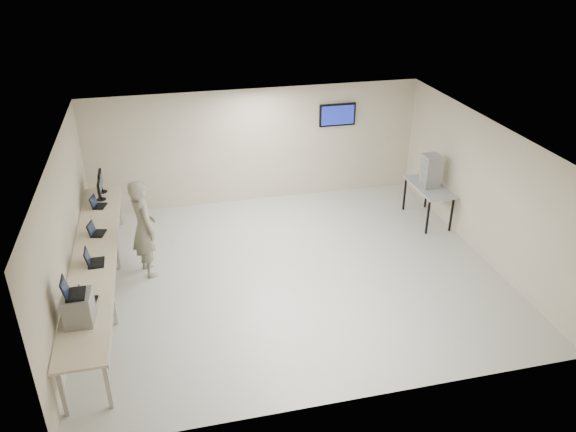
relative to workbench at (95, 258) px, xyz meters
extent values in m
cube|color=beige|center=(3.59, 0.00, -0.83)|extent=(8.00, 7.00, 0.01)
cube|color=white|center=(3.59, 0.00, 1.97)|extent=(8.00, 7.00, 0.01)
cube|color=beige|center=(3.59, 3.50, 0.57)|extent=(8.00, 0.01, 2.80)
cube|color=beige|center=(3.59, -3.50, 0.57)|extent=(8.00, 0.01, 2.80)
cube|color=beige|center=(-0.41, 0.00, 0.57)|extent=(0.01, 7.00, 2.80)
cube|color=beige|center=(7.59, 0.00, 0.57)|extent=(0.01, 7.00, 2.80)
cube|color=black|center=(5.59, 3.48, 1.22)|extent=(0.15, 0.04, 0.15)
cube|color=black|center=(5.59, 3.44, 1.22)|extent=(0.90, 0.06, 0.55)
cube|color=navy|center=(5.59, 3.40, 1.22)|extent=(0.82, 0.01, 0.47)
cube|color=beige|center=(-0.01, 0.00, 0.05)|extent=(0.75, 6.00, 0.04)
cube|color=#A7A296|center=(0.36, 0.00, 0.02)|extent=(0.02, 6.00, 0.06)
cube|color=#A7A296|center=(-0.31, -2.85, -0.40)|extent=(0.06, 0.06, 0.86)
cube|color=#A7A296|center=(0.29, -2.85, -0.40)|extent=(0.06, 0.06, 0.86)
cube|color=#A7A296|center=(-0.31, -0.90, -0.40)|extent=(0.06, 0.06, 0.86)
cube|color=#A7A296|center=(0.29, -0.90, -0.40)|extent=(0.06, 0.06, 0.86)
cube|color=#A7A296|center=(-0.31, 0.90, -0.40)|extent=(0.06, 0.06, 0.86)
cube|color=#A7A296|center=(0.29, 0.90, -0.40)|extent=(0.06, 0.06, 0.86)
cube|color=#A7A296|center=(-0.31, 2.85, -0.40)|extent=(0.06, 0.06, 0.86)
cube|color=#A7A296|center=(0.29, 2.85, -0.40)|extent=(0.06, 0.06, 0.86)
cube|color=gray|center=(-0.06, -1.94, 0.31)|extent=(0.42, 0.47, 0.47)
cube|color=black|center=(-0.06, -1.94, 0.56)|extent=(0.27, 0.37, 0.02)
cube|color=black|center=(-0.19, -1.94, 0.70)|extent=(0.07, 0.34, 0.26)
cube|color=black|center=(-0.18, -1.94, 0.70)|extent=(0.05, 0.30, 0.22)
cube|color=black|center=(0.01, -1.47, 0.08)|extent=(0.28, 0.36, 0.02)
cube|color=black|center=(-0.11, -1.47, 0.21)|extent=(0.11, 0.31, 0.23)
cube|color=black|center=(-0.10, -1.47, 0.21)|extent=(0.09, 0.28, 0.19)
cube|color=black|center=(0.05, -0.31, 0.08)|extent=(0.27, 0.37, 0.02)
cube|color=black|center=(-0.08, -0.31, 0.23)|extent=(0.07, 0.35, 0.26)
cube|color=black|center=(-0.07, -0.31, 0.23)|extent=(0.05, 0.30, 0.22)
cube|color=black|center=(0.02, 0.78, 0.08)|extent=(0.31, 0.37, 0.02)
cube|color=black|center=(-0.10, 0.78, 0.21)|extent=(0.14, 0.31, 0.23)
cube|color=black|center=(-0.08, 0.78, 0.21)|extent=(0.11, 0.27, 0.19)
cube|color=black|center=(-0.02, 2.00, 0.08)|extent=(0.30, 0.37, 0.02)
cube|color=black|center=(-0.14, 2.00, 0.21)|extent=(0.14, 0.31, 0.23)
cube|color=black|center=(-0.12, 2.00, 0.21)|extent=(0.11, 0.27, 0.19)
cylinder|color=black|center=(-0.01, 2.34, 0.08)|extent=(0.20, 0.20, 0.01)
cube|color=black|center=(-0.01, 2.34, 0.17)|extent=(0.04, 0.03, 0.16)
cube|color=black|center=(-0.01, 2.34, 0.36)|extent=(0.05, 0.44, 0.29)
cube|color=black|center=(0.01, 2.34, 0.36)|extent=(0.00, 0.40, 0.25)
cylinder|color=black|center=(-0.01, 2.74, 0.08)|extent=(0.21, 0.21, 0.02)
cube|color=black|center=(-0.01, 2.74, 0.17)|extent=(0.04, 0.03, 0.17)
cube|color=black|center=(-0.01, 2.74, 0.39)|extent=(0.05, 0.48, 0.32)
cube|color=black|center=(0.02, 2.74, 0.39)|extent=(0.00, 0.44, 0.27)
imported|color=gray|center=(0.87, 0.65, 0.16)|extent=(0.68, 0.84, 1.98)
cube|color=gray|center=(7.19, 1.45, 0.02)|extent=(0.67, 1.44, 0.04)
cube|color=black|center=(6.90, 0.83, -0.41)|extent=(0.04, 0.04, 0.82)
cube|color=black|center=(6.90, 2.07, -0.41)|extent=(0.04, 0.04, 0.82)
cube|color=black|center=(7.47, 0.83, -0.41)|extent=(0.04, 0.04, 0.82)
cube|color=black|center=(7.47, 2.07, -0.41)|extent=(0.04, 0.04, 0.82)
cube|color=gray|center=(7.17, 1.45, 0.13)|extent=(0.35, 0.39, 0.19)
cube|color=gray|center=(7.17, 1.45, 0.32)|extent=(0.35, 0.39, 0.19)
cube|color=gray|center=(7.17, 1.45, 0.50)|extent=(0.35, 0.39, 0.19)
cube|color=gray|center=(7.17, 1.45, 0.69)|extent=(0.35, 0.39, 0.19)
camera|label=1|loc=(1.37, -9.12, 5.25)|focal=35.00mm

